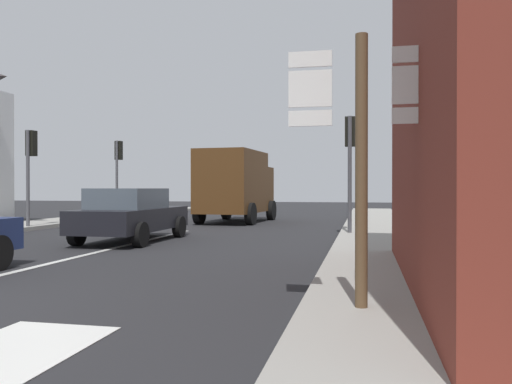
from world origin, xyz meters
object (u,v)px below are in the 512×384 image
object	(u,v)px
sedan_far	(131,214)
route_sign_post	(361,149)
delivery_truck	(236,184)
traffic_light_far_left	(118,161)
traffic_light_near_left	(30,156)
traffic_light_near_right	(350,148)

from	to	relation	value
sedan_far	route_sign_post	xyz separation A→B (m)	(6.29, -7.32, 1.15)
delivery_truck	route_sign_post	distance (m)	16.65
delivery_truck	traffic_light_far_left	bearing A→B (deg)	168.89
traffic_light_near_left	traffic_light_far_left	xyz separation A→B (m)	(-0.00, 6.64, 0.17)
traffic_light_near_right	traffic_light_far_left	distance (m)	13.15
delivery_truck	traffic_light_near_left	size ratio (longest dim) A/B	1.46
route_sign_post	traffic_light_near_left	bearing A→B (deg)	138.26
traffic_light_near_right	traffic_light_far_left	size ratio (longest dim) A/B	0.97
sedan_far	route_sign_post	world-z (taller)	route_sign_post
delivery_truck	route_sign_post	size ratio (longest dim) A/B	1.60
traffic_light_near_right	traffic_light_far_left	xyz separation A→B (m)	(-11.15, 6.98, 0.07)
route_sign_post	traffic_light_near_left	world-z (taller)	traffic_light_near_left
delivery_truck	traffic_light_far_left	xyz separation A→B (m)	(-6.13, 1.20, 1.12)
route_sign_post	traffic_light_near_right	bearing A→B (deg)	92.29
route_sign_post	traffic_light_near_right	distance (m)	10.01
traffic_light_far_left	delivery_truck	bearing A→B (deg)	-11.11
traffic_light_near_right	traffic_light_far_left	world-z (taller)	traffic_light_far_left
delivery_truck	route_sign_post	world-z (taller)	route_sign_post
traffic_light_near_left	traffic_light_near_right	size ratio (longest dim) A/B	0.97
traffic_light_near_left	delivery_truck	bearing A→B (deg)	41.56
delivery_truck	traffic_light_far_left	distance (m)	6.35
traffic_light_near_left	traffic_light_far_left	world-z (taller)	traffic_light_far_left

